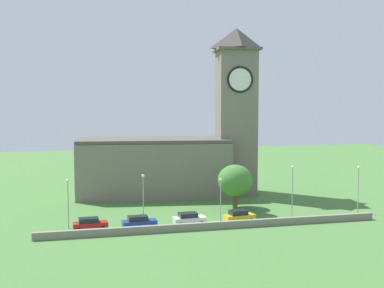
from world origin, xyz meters
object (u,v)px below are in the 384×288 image
tree_riverside_east (235,181)px  streetlamp_west_end (68,195)px  car_white (189,219)px  streetlamp_east_mid (293,183)px  streetlamp_central (221,192)px  car_red (90,224)px  car_blue (139,222)px  streetlamp_west_mid (143,191)px  church (178,150)px  streetlamp_east_end (358,182)px  car_yellow (239,216)px  tree_churchyard (235,181)px

tree_riverside_east → streetlamp_west_end: bearing=-163.9°
car_white → streetlamp_east_mid: size_ratio=0.59×
streetlamp_central → car_red: bearing=-176.9°
streetlamp_central → streetlamp_east_mid: streetlamp_east_mid is taller
car_blue → tree_riverside_east: bearing=29.8°
car_red → streetlamp_west_mid: (7.61, 1.83, 3.91)m
streetlamp_central → streetlamp_east_mid: size_ratio=0.80×
streetlamp_west_end → streetlamp_central: size_ratio=1.10×
church → car_red: (-17.24, -22.92, -7.58)m
car_white → streetlamp_east_end: (27.64, 1.16, 4.02)m
tree_riverside_east → streetlamp_central: bearing=-121.3°
car_yellow → car_red: bearing=177.9°
car_red → streetlamp_east_end: (41.49, 0.86, 4.03)m
car_white → car_yellow: size_ratio=1.01×
streetlamp_central → tree_churchyard: 5.47m
car_blue → streetlamp_west_mid: (0.97, 2.48, 3.88)m
car_red → tree_riverside_east: tree_riverside_east is taller
car_blue → streetlamp_west_mid: streetlamp_west_mid is taller
car_red → tree_riverside_east: bearing=21.2°
streetlamp_east_end → streetlamp_west_mid: bearing=178.4°
church → streetlamp_central: church is taller
car_red → tree_riverside_east: 25.91m
car_blue → streetlamp_east_end: streetlamp_east_end is taller
streetlamp_east_mid → car_red: bearing=-178.5°
car_blue → streetlamp_west_end: streetlamp_west_end is taller
church → tree_churchyard: church is taller
streetlamp_west_mid → streetlamp_east_mid: 22.66m
church → car_blue: 26.92m
car_red → car_blue: bearing=-5.6°
car_white → streetlamp_west_mid: size_ratio=0.65×
streetlamp_east_mid → streetlamp_central: bearing=178.7°
car_blue → streetlamp_west_mid: 4.71m
car_white → car_red: bearing=178.8°
streetlamp_central → tree_churchyard: bearing=48.3°
car_red → church: bearing=53.0°
streetlamp_east_mid → church: bearing=120.4°
car_red → tree_riverside_east: size_ratio=0.71×
car_blue → streetlamp_central: size_ratio=0.77×
streetlamp_west_end → tree_riverside_east: bearing=16.1°
car_yellow → streetlamp_west_end: bearing=174.5°
car_white → tree_churchyard: bearing=31.7°
car_red → streetlamp_west_mid: 8.75m
car_white → streetlamp_central: 6.26m
streetlamp_central → streetlamp_east_mid: (11.30, -0.26, 0.89)m
streetlamp_east_end → tree_riverside_east: streetlamp_east_end is taller
car_white → streetlamp_east_mid: streetlamp_east_mid is taller
streetlamp_west_end → streetlamp_central: 21.79m
car_blue → streetlamp_west_end: size_ratio=0.70×
car_blue → streetlamp_east_end: (34.85, 1.50, 4.01)m
car_yellow → streetlamp_west_end: streetlamp_west_end is taller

